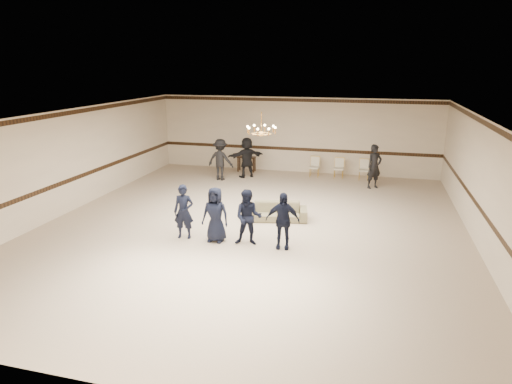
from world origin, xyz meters
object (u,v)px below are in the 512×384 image
(adult_mid, at_px, (247,157))
(boy_a, at_px, (184,212))
(adult_right, at_px, (374,167))
(settee, at_px, (277,211))
(boy_b, at_px, (215,215))
(banquet_chair_mid, at_px, (339,168))
(boy_c, at_px, (248,218))
(boy_d, at_px, (283,221))
(adult_left, at_px, (220,160))
(banquet_chair_left, at_px, (315,167))
(banquet_chair_right, at_px, (364,170))
(console_table, at_px, (247,164))
(chandelier, at_px, (261,123))

(adult_mid, bearing_deg, boy_a, 53.96)
(adult_right, bearing_deg, settee, -158.75)
(boy_b, height_order, banquet_chair_mid, boy_b)
(boy_c, height_order, boy_d, same)
(adult_left, distance_m, banquet_chair_left, 3.92)
(boy_a, distance_m, banquet_chair_mid, 8.39)
(adult_left, height_order, banquet_chair_right, adult_left)
(boy_c, distance_m, boy_d, 0.90)
(banquet_chair_mid, bearing_deg, settee, -104.95)
(banquet_chair_right, bearing_deg, boy_b, -116.14)
(adult_right, xyz_separation_m, banquet_chair_mid, (-1.39, 1.16, -0.42))
(boy_c, xyz_separation_m, console_table, (-2.29, 7.81, -0.41))
(banquet_chair_right, bearing_deg, settee, -114.01)
(boy_a, relative_size, settee, 0.82)
(banquet_chair_right, bearing_deg, adult_right, -72.34)
(boy_d, height_order, banquet_chair_left, boy_d)
(adult_right, height_order, banquet_chair_left, adult_right)
(boy_c, relative_size, adult_right, 0.89)
(boy_b, height_order, banquet_chair_right, boy_b)
(boy_c, bearing_deg, boy_b, 171.80)
(chandelier, xyz_separation_m, boy_c, (0.25, -2.34, -2.14))
(chandelier, relative_size, banquet_chair_right, 1.13)
(chandelier, distance_m, boy_d, 3.37)
(boy_b, bearing_deg, boy_a, -178.84)
(adult_left, height_order, console_table, adult_left)
(boy_d, bearing_deg, banquet_chair_right, 70.46)
(banquet_chair_left, height_order, banquet_chair_right, same)
(settee, distance_m, adult_mid, 5.38)
(boy_c, height_order, banquet_chair_right, boy_c)
(boy_b, bearing_deg, banquet_chair_mid, 72.25)
(adult_left, bearing_deg, console_table, -103.99)
(boy_d, height_order, console_table, boy_d)
(adult_right, relative_size, banquet_chair_right, 2.01)
(console_table, bearing_deg, settee, -62.97)
(adult_right, height_order, console_table, adult_right)
(chandelier, relative_size, boy_d, 0.64)
(boy_a, height_order, banquet_chair_left, boy_a)
(banquet_chair_left, bearing_deg, adult_right, -20.25)
(boy_c, relative_size, banquet_chair_mid, 1.79)
(banquet_chair_left, bearing_deg, boy_c, -89.68)
(boy_a, bearing_deg, adult_right, 44.31)
(settee, bearing_deg, adult_left, 116.84)
(boy_b, bearing_deg, boy_d, 1.16)
(boy_a, distance_m, adult_left, 6.26)
(boy_c, bearing_deg, boy_d, -8.20)
(boy_b, relative_size, banquet_chair_right, 1.79)
(banquet_chair_right, bearing_deg, banquet_chair_mid, 179.22)
(boy_a, height_order, banquet_chair_right, boy_a)
(chandelier, relative_size, adult_left, 0.56)
(adult_mid, distance_m, console_table, 1.12)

